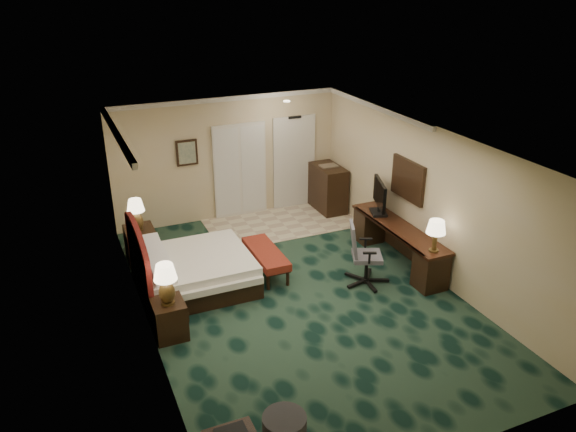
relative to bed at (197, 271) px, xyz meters
name	(u,v)px	position (x,y,z in m)	size (l,w,h in m)	color
floor	(299,296)	(1.48, -1.03, -0.29)	(5.00, 7.50, 0.00)	black
ceiling	(301,143)	(1.48, -1.03, 2.41)	(5.00, 7.50, 0.00)	white
wall_back	(228,158)	(1.48, 2.72, 1.06)	(5.00, 0.00, 2.70)	tan
wall_front	(449,361)	(1.48, -4.78, 1.06)	(5.00, 0.00, 2.70)	tan
wall_left	(142,253)	(-1.02, -1.03, 1.06)	(0.00, 7.50, 2.70)	tan
wall_right	(428,201)	(3.98, -1.03, 1.06)	(0.00, 7.50, 2.70)	tan
crown_molding	(301,146)	(1.48, -1.03, 2.36)	(5.00, 7.50, 0.10)	silver
tile_patch	(282,223)	(2.38, 1.87, -0.28)	(3.20, 1.70, 0.01)	tan
headboard	(139,262)	(-0.96, -0.03, 0.41)	(0.12, 2.00, 1.40)	#51080C
entry_door	(294,163)	(3.03, 2.69, 0.76)	(1.02, 0.06, 2.18)	silver
closet_doors	(240,171)	(1.73, 2.68, 0.76)	(1.20, 0.06, 2.10)	silver
wall_art	(187,153)	(0.58, 2.68, 1.31)	(0.45, 0.06, 0.55)	slate
wall_mirror	(408,180)	(3.94, -0.43, 1.26)	(0.05, 0.95, 0.75)	white
bed	(197,271)	(0.00, 0.00, 0.00)	(1.83, 1.70, 0.58)	white
nightstand_near	(169,319)	(-0.76, -1.26, 0.00)	(0.47, 0.54, 0.58)	black
nightstand_far	(141,244)	(-0.73, 1.35, 0.04)	(0.53, 0.61, 0.67)	black
lamp_near	(166,284)	(-0.76, -1.29, 0.62)	(0.35, 0.35, 0.65)	#301E0C
lamp_far	(136,215)	(-0.75, 1.31, 0.68)	(0.32, 0.32, 0.61)	#301E0C
bed_bench	(266,261)	(1.27, -0.03, -0.06)	(0.47, 1.35, 0.46)	maroon
ottoman	(284,430)	(0.00, -3.88, -0.10)	(0.52, 0.52, 0.37)	#292A30
desk	(398,245)	(3.69, -0.64, 0.08)	(0.55, 2.54, 0.73)	black
tv	(379,198)	(3.67, 0.05, 0.78)	(0.07, 0.86, 0.67)	black
desk_lamp	(435,236)	(3.67, -1.69, 0.73)	(0.33, 0.33, 0.58)	#301E0C
desk_chair	(367,254)	(2.76, -1.07, 0.28)	(0.66, 0.62, 1.14)	#55545A
minibar	(328,188)	(3.66, 2.17, 0.23)	(0.55, 0.99, 1.04)	black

